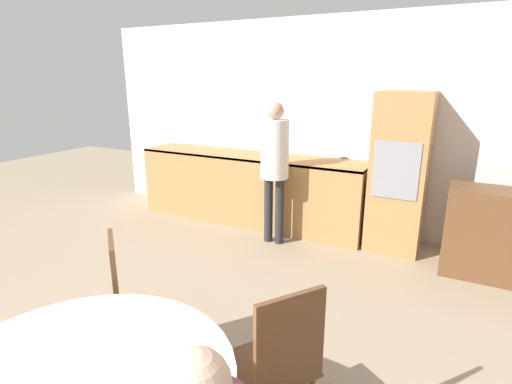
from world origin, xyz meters
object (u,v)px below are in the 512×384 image
at_px(sideboard, 501,235).
at_px(chair_far_right, 280,361).
at_px(oven_unit, 399,173).
at_px(person_standing, 275,158).
at_px(chair_far_left, 102,302).

height_order(sideboard, chair_far_right, chair_far_right).
xyz_separation_m(oven_unit, person_standing, (-1.28, -0.51, 0.14)).
bearing_deg(chair_far_right, person_standing, -120.10).
distance_m(oven_unit, chair_far_left, 3.29).
xyz_separation_m(sideboard, chair_far_left, (-2.34, -2.69, 0.08)).
bearing_deg(person_standing, oven_unit, 21.51).
bearing_deg(chair_far_left, oven_unit, 107.80).
xyz_separation_m(oven_unit, chair_far_right, (-0.10, -2.97, -0.35)).
relative_size(oven_unit, person_standing, 1.07).
height_order(chair_far_right, person_standing, person_standing).
distance_m(sideboard, chair_far_right, 2.89).
xyz_separation_m(chair_far_left, person_standing, (0.04, 2.49, 0.49)).
distance_m(oven_unit, sideboard, 1.14).
height_order(oven_unit, chair_far_left, oven_unit).
height_order(oven_unit, sideboard, oven_unit).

